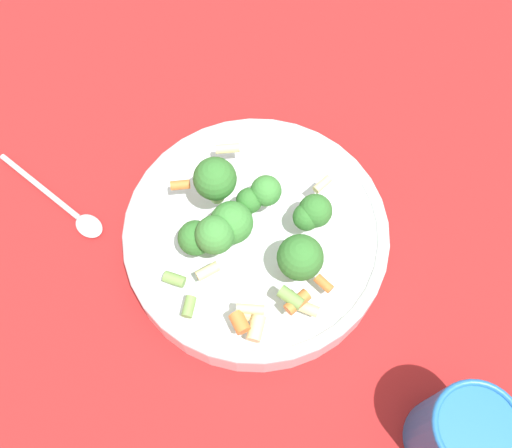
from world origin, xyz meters
TOP-DOWN VIEW (x-y plane):
  - ground_plane at (0.00, 0.00)m, footprint 3.00×3.00m
  - bowl at (0.00, 0.00)m, footprint 0.29×0.29m
  - pasta_salad at (0.01, 0.02)m, footprint 0.18×0.22m
  - cup at (-0.18, 0.22)m, footprint 0.08×0.08m
  - spoon at (0.22, -0.06)m, footprint 0.14×0.13m

SIDE VIEW (x-z plane):
  - ground_plane at x=0.00m, z-range 0.00..0.00m
  - spoon at x=0.22m, z-range 0.00..0.01m
  - bowl at x=0.00m, z-range 0.00..0.05m
  - cup at x=-0.18m, z-range 0.00..0.11m
  - pasta_salad at x=0.01m, z-range 0.05..0.13m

